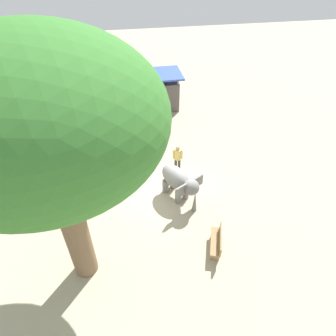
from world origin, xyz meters
name	(u,v)px	position (x,y,z in m)	size (l,w,h in m)	color
ground_plane	(168,193)	(0.00, 0.00, 0.00)	(60.00, 60.00, 0.00)	#BAA88C
elephant	(179,181)	(0.45, -0.38, 1.03)	(1.95, 2.25, 1.61)	slate
person_handler	(178,157)	(0.78, 1.52, 0.95)	(0.50, 0.32, 1.62)	#3F3833
shade_tree_main	(42,124)	(-3.79, -3.50, 6.36)	(6.40, 5.87, 8.71)	brown
wooden_bench	(217,241)	(1.34, -3.54, 0.47)	(0.83, 1.45, 0.88)	#9E7A51
picnic_table_near	(99,162)	(-3.23, 2.34, 0.59)	(2.09, 2.09, 0.78)	olive
market_stall_teal	(125,95)	(-1.36, 8.76, 1.14)	(2.50, 2.50, 2.52)	#59514C
market_stall_blue	(163,92)	(1.24, 8.76, 1.14)	(2.50, 2.50, 2.52)	#59514C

